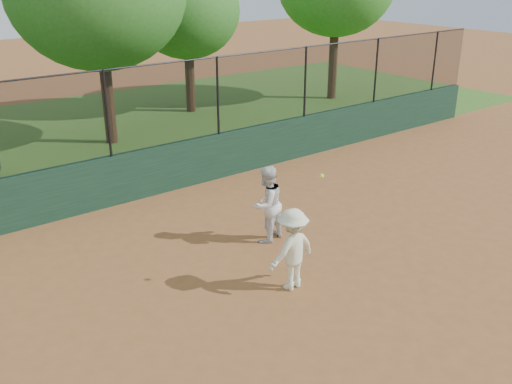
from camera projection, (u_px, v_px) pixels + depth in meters
ground at (298, 309)px, 9.51m from camera, size 80.00×80.00×0.00m
back_wall at (133, 176)px, 13.69m from camera, size 26.00×0.20×1.20m
grass_strip at (50, 142)px, 18.32m from camera, size 36.00×12.00×0.01m
player_second at (267, 204)px, 11.57m from camera, size 0.90×0.77×1.61m
player_main at (292, 249)px, 9.87m from camera, size 1.01×0.63×2.14m
fence_assembly at (126, 109)px, 13.06m from camera, size 26.00×0.06×2.00m
tree_3 at (187, 12)px, 20.70m from camera, size 3.98×3.62×5.43m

